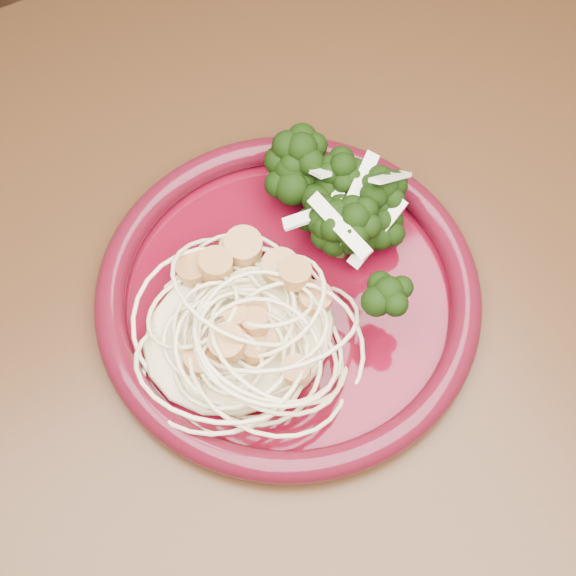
{
  "coord_description": "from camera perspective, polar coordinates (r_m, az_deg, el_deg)",
  "views": [
    {
      "loc": [
        -0.14,
        -0.27,
        1.31
      ],
      "look_at": [
        -0.0,
        -0.01,
        0.77
      ],
      "focal_mm": 50.0,
      "sensor_mm": 36.0,
      "label": 1
    }
  ],
  "objects": [
    {
      "name": "spaghetti_pile",
      "position": [
        0.59,
        -3.54,
        -2.77
      ],
      "size": [
        0.18,
        0.16,
        0.03
      ],
      "primitive_type": "ellipsoid",
      "rotation": [
        0.0,
        0.0,
        0.26
      ],
      "color": "#F9EDAC",
      "rests_on": "dinner_plate"
    },
    {
      "name": "dining_table",
      "position": [
        0.72,
        -0.26,
        -3.53
      ],
      "size": [
        1.2,
        0.8,
        0.75
      ],
      "color": "#472814",
      "rests_on": "ground"
    },
    {
      "name": "dinner_plate",
      "position": [
        0.62,
        0.0,
        -0.4
      ],
      "size": [
        0.36,
        0.36,
        0.02
      ],
      "rotation": [
        0.0,
        0.0,
        0.26
      ],
      "color": "#510614",
      "rests_on": "dining_table"
    },
    {
      "name": "onion_garnish",
      "position": [
        0.59,
        4.35,
        5.74
      ],
      "size": [
        0.09,
        0.12,
        0.06
      ],
      "primitive_type": null,
      "rotation": [
        0.0,
        0.0,
        0.26
      ],
      "color": "#F1F0CD",
      "rests_on": "broccoli_pile"
    },
    {
      "name": "scallop_cluster",
      "position": [
        0.56,
        -3.76,
        -1.04
      ],
      "size": [
        0.17,
        0.17,
        0.05
      ],
      "primitive_type": null,
      "rotation": [
        0.0,
        0.0,
        0.26
      ],
      "color": "tan",
      "rests_on": "spaghetti_pile"
    },
    {
      "name": "broccoli_pile",
      "position": [
        0.62,
        4.15,
        4.01
      ],
      "size": [
        0.13,
        0.18,
        0.06
      ],
      "primitive_type": "ellipsoid",
      "rotation": [
        0.0,
        0.0,
        0.26
      ],
      "color": "black",
      "rests_on": "dinner_plate"
    }
  ]
}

